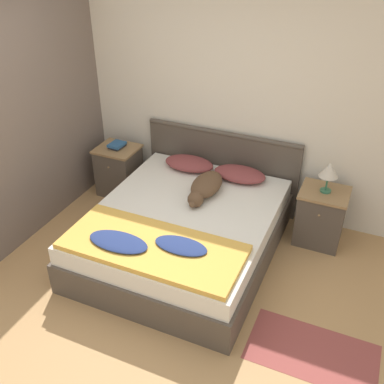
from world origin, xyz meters
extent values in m
plane|color=tan|center=(0.00, 0.00, 0.00)|extent=(16.00, 16.00, 0.00)
cube|color=beige|center=(0.00, 2.13, 1.27)|extent=(9.00, 0.06, 2.55)
cube|color=#706056|center=(-1.56, 1.05, 1.27)|extent=(0.06, 3.10, 2.55)
cube|color=#4C4238|center=(0.11, 1.00, 0.17)|extent=(1.75, 2.08, 0.33)
cube|color=silver|center=(0.11, 1.00, 0.42)|extent=(1.69, 2.02, 0.19)
cube|color=#4C4238|center=(0.11, 2.06, 0.45)|extent=(1.83, 0.04, 0.91)
cylinder|color=#4C4238|center=(0.11, 2.06, 0.91)|extent=(1.83, 0.06, 0.06)
cube|color=#4C4238|center=(-1.12, 1.76, 0.29)|extent=(0.46, 0.41, 0.59)
cube|color=#937047|center=(-1.12, 1.76, 0.60)|extent=(0.49, 0.44, 0.03)
sphere|color=#937047|center=(-1.12, 1.55, 0.46)|extent=(0.02, 0.02, 0.02)
cube|color=#4C4238|center=(1.34, 1.76, 0.29)|extent=(0.46, 0.41, 0.59)
cube|color=#937047|center=(1.34, 1.76, 0.60)|extent=(0.49, 0.44, 0.03)
sphere|color=#937047|center=(1.34, 1.55, 0.46)|extent=(0.02, 0.02, 0.02)
ellipsoid|color=brown|center=(-0.20, 1.81, 0.58)|extent=(0.58, 0.35, 0.12)
ellipsoid|color=brown|center=(0.41, 1.81, 0.58)|extent=(0.58, 0.35, 0.12)
cube|color=gold|center=(0.11, 0.35, 0.54)|extent=(1.60, 0.69, 0.05)
ellipsoid|color=navy|center=(-0.17, 0.25, 0.58)|extent=(0.56, 0.28, 0.04)
ellipsoid|color=navy|center=(0.35, 0.42, 0.58)|extent=(0.48, 0.24, 0.04)
ellipsoid|color=brown|center=(0.18, 1.42, 0.61)|extent=(0.29, 0.52, 0.18)
sphere|color=brown|center=(0.18, 1.12, 0.59)|extent=(0.16, 0.16, 0.16)
ellipsoid|color=brown|center=(0.18, 1.05, 0.58)|extent=(0.07, 0.09, 0.06)
cone|color=brown|center=(0.14, 1.14, 0.66)|extent=(0.05, 0.05, 0.06)
cone|color=brown|center=(0.23, 1.14, 0.66)|extent=(0.05, 0.05, 0.06)
ellipsoid|color=brown|center=(0.22, 1.64, 0.56)|extent=(0.16, 0.24, 0.06)
cube|color=#232328|center=(-1.13, 1.78, 0.63)|extent=(0.16, 0.20, 0.03)
cube|color=#285689|center=(-1.13, 1.77, 0.66)|extent=(0.17, 0.20, 0.03)
cylinder|color=#336B4C|center=(1.34, 1.76, 0.62)|extent=(0.11, 0.11, 0.02)
cylinder|color=#336B4C|center=(1.34, 1.76, 0.71)|extent=(0.02, 0.02, 0.16)
cone|color=beige|center=(1.34, 1.76, 0.87)|extent=(0.19, 0.19, 0.15)
cube|color=#93423D|center=(1.58, 0.26, 0.00)|extent=(1.03, 0.57, 0.00)
camera|label=1|loc=(1.66, -2.31, 3.01)|focal=42.00mm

